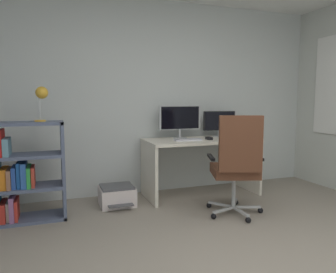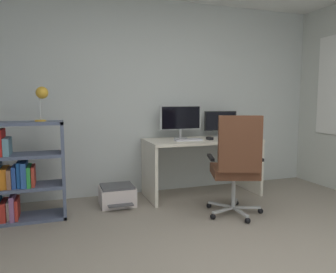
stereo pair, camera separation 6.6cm
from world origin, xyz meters
TOP-DOWN VIEW (x-y plane):
  - wall_back at (0.00, 2.67)m, footprint 4.71×0.10m
  - desk at (0.51, 2.24)m, footprint 1.45×0.67m
  - monitor_main at (0.28, 2.41)m, footprint 0.57×0.18m
  - monitor_secondary at (0.87, 2.41)m, footprint 0.45×0.18m
  - keyboard at (0.28, 2.15)m, footprint 0.35×0.15m
  - computer_mouse at (0.58, 2.15)m, footprint 0.06×0.10m
  - office_chair at (0.51, 1.38)m, footprint 0.63×0.65m
  - bookshelf at (-1.62, 2.02)m, footprint 0.71×0.35m
  - desk_lamp at (-1.39, 2.02)m, footprint 0.14×0.12m
  - printer at (-0.61, 2.18)m, footprint 0.40×0.45m

SIDE VIEW (x-z plane):
  - printer at x=-0.61m, z-range 0.00..0.23m
  - bookshelf at x=-1.62m, z-range -0.02..1.00m
  - desk at x=0.51m, z-range 0.17..0.91m
  - office_chair at x=0.51m, z-range 0.04..1.13m
  - keyboard at x=0.28m, z-range 0.74..0.76m
  - computer_mouse at x=0.58m, z-range 0.74..0.77m
  - monitor_secondary at x=0.87m, z-range 0.76..1.11m
  - monitor_main at x=0.28m, z-range 0.78..1.21m
  - wall_back at x=0.00m, z-range 0.00..2.53m
  - desk_lamp at x=-1.39m, z-range 1.11..1.46m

